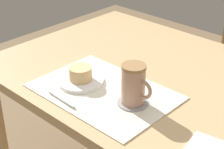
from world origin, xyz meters
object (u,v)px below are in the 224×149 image
pastry_plate (81,81)px  coffee_mug (134,84)px  dining_table (148,92)px  pastry (80,73)px

pastry_plate → coffee_mug: size_ratio=1.23×
dining_table → pastry: pastry is taller
pastry_plate → coffee_mug: coffee_mug is taller
dining_table → coffee_mug: bearing=-64.1°
pastry_plate → pastry: bearing=0.0°
pastry → coffee_mug: bearing=5.8°
coffee_mug → pastry: bearing=-174.2°
dining_table → coffee_mug: 0.28m
pastry_plate → coffee_mug: 0.23m
pastry → dining_table: bearing=62.0°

